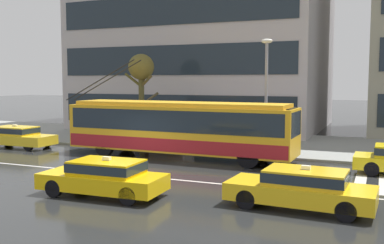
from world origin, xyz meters
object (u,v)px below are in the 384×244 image
(pedestrian_approaching_curb, at_px, (147,129))
(street_lamp, at_px, (266,86))
(trolleybus, at_px, (179,127))
(pedestrian_at_shelter, at_px, (255,121))
(taxi_oncoming_near, at_px, (104,176))
(taxi_queued_behind_bus, at_px, (17,136))
(bus_shelter, at_px, (165,114))
(taxi_oncoming_far, at_px, (302,187))
(street_tree_bare, at_px, (141,72))

(pedestrian_approaching_curb, bearing_deg, street_lamp, -5.34)
(trolleybus, xyz_separation_m, pedestrian_at_shelter, (3.29, 2.82, 0.21))
(taxi_oncoming_near, bearing_deg, street_lamp, 72.31)
(taxi_queued_behind_bus, xyz_separation_m, pedestrian_at_shelter, (13.92, 3.20, 1.12))
(street_lamp, bearing_deg, trolleybus, -150.75)
(taxi_oncoming_near, height_order, bus_shelter, bus_shelter)
(street_lamp, bearing_deg, taxi_queued_behind_bus, -169.81)
(trolleybus, bearing_deg, pedestrian_at_shelter, 40.61)
(taxi_oncoming_far, bearing_deg, bus_shelter, 133.92)
(bus_shelter, xyz_separation_m, pedestrian_approaching_curb, (-1.11, -0.36, -0.91))
(bus_shelter, bearing_deg, pedestrian_approaching_curb, -161.91)
(taxi_queued_behind_bus, xyz_separation_m, taxi_oncoming_near, (11.40, -7.60, -0.00))
(taxi_oncoming_far, height_order, street_tree_bare, street_tree_bare)
(taxi_oncoming_near, distance_m, pedestrian_at_shelter, 11.15)
(taxi_queued_behind_bus, bearing_deg, street_tree_bare, 35.60)
(street_tree_bare, bearing_deg, taxi_oncoming_near, -66.48)
(street_tree_bare, bearing_deg, taxi_oncoming_far, -42.64)
(street_lamp, bearing_deg, bus_shelter, 170.61)
(taxi_oncoming_far, height_order, pedestrian_approaching_curb, pedestrian_approaching_curb)
(taxi_oncoming_far, distance_m, pedestrian_approaching_curb, 14.77)
(street_tree_bare, bearing_deg, bus_shelter, -19.29)
(pedestrian_at_shelter, height_order, street_tree_bare, street_tree_bare)
(taxi_queued_behind_bus, bearing_deg, trolleybus, 2.04)
(taxi_oncoming_near, bearing_deg, taxi_queued_behind_bus, 146.31)
(bus_shelter, xyz_separation_m, street_lamp, (6.46, -1.07, 1.78))
(taxi_oncoming_near, height_order, street_lamp, street_lamp)
(street_lamp, height_order, street_tree_bare, street_lamp)
(bus_shelter, relative_size, street_lamp, 0.59)
(pedestrian_at_shelter, distance_m, pedestrian_approaching_curb, 6.87)
(pedestrian_at_shelter, bearing_deg, street_lamp, -37.34)
(bus_shelter, relative_size, pedestrian_at_shelter, 1.73)
(trolleybus, height_order, taxi_oncoming_far, trolleybus)
(trolleybus, relative_size, taxi_oncoming_near, 2.92)
(pedestrian_at_shelter, bearing_deg, taxi_oncoming_far, -66.95)
(bus_shelter, bearing_deg, taxi_oncoming_far, -46.08)
(street_tree_bare, bearing_deg, pedestrian_at_shelter, -8.91)
(trolleybus, relative_size, street_lamp, 2.16)
(bus_shelter, relative_size, street_tree_bare, 0.64)
(taxi_queued_behind_bus, distance_m, bus_shelter, 9.09)
(taxi_oncoming_near, relative_size, pedestrian_at_shelter, 2.19)
(bus_shelter, distance_m, street_lamp, 6.78)
(pedestrian_at_shelter, bearing_deg, bus_shelter, 174.97)
(bus_shelter, bearing_deg, street_tree_bare, 160.71)
(taxi_queued_behind_bus, bearing_deg, taxi_oncoming_far, -19.90)
(pedestrian_at_shelter, height_order, pedestrian_approaching_curb, pedestrian_at_shelter)
(taxi_queued_behind_bus, relative_size, bus_shelter, 1.32)
(taxi_oncoming_near, bearing_deg, taxi_oncoming_far, 9.04)
(pedestrian_approaching_curb, relative_size, street_tree_bare, 0.29)
(trolleybus, relative_size, taxi_oncoming_far, 2.82)
(trolleybus, relative_size, pedestrian_at_shelter, 6.39)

